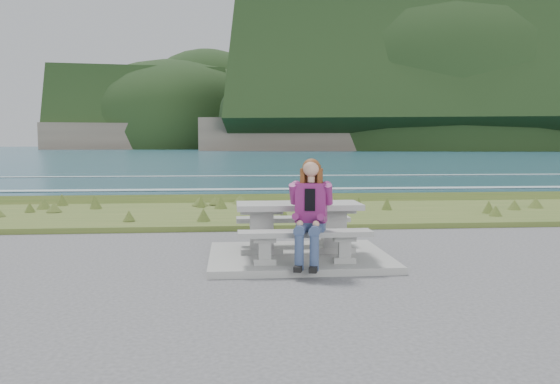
{
  "coord_description": "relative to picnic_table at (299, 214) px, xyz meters",
  "views": [
    {
      "loc": [
        -0.99,
        -7.86,
        1.7
      ],
      "look_at": [
        -0.16,
        1.2,
        0.91
      ],
      "focal_mm": 35.0,
      "sensor_mm": 36.0,
      "label": 1
    }
  ],
  "objects": [
    {
      "name": "bench_landward",
      "position": [
        0.0,
        -0.7,
        -0.23
      ],
      "size": [
        1.8,
        0.35,
        0.45
      ],
      "color": "gray",
      "rests_on": "concrete_slab"
    },
    {
      "name": "bench_seaward",
      "position": [
        0.0,
        0.7,
        -0.23
      ],
      "size": [
        1.8,
        0.35,
        0.45
      ],
      "color": "gray",
      "rests_on": "concrete_slab"
    },
    {
      "name": "seated_woman",
      "position": [
        0.04,
        -0.83,
        -0.06
      ],
      "size": [
        0.57,
        0.78,
        1.42
      ],
      "rotation": [
        0.0,
        0.0,
        -0.28
      ],
      "color": "navy",
      "rests_on": "concrete_slab"
    },
    {
      "name": "grass_verge",
      "position": [
        -0.0,
        5.0,
        -0.68
      ],
      "size": [
        160.0,
        4.5,
        0.22
      ],
      "primitive_type": "cube",
      "color": "#365A21",
      "rests_on": "ground"
    },
    {
      "name": "shore_drop",
      "position": [
        -0.0,
        7.9,
        -0.68
      ],
      "size": [
        160.0,
        0.8,
        2.2
      ],
      "primitive_type": "cube",
      "color": "brown",
      "rests_on": "ground"
    },
    {
      "name": "picnic_table",
      "position": [
        0.0,
        0.0,
        0.0
      ],
      "size": [
        1.8,
        0.75,
        0.75
      ],
      "color": "gray",
      "rests_on": "concrete_slab"
    },
    {
      "name": "ocean",
      "position": [
        -0.0,
        25.09,
        -2.42
      ],
      "size": [
        1600.0,
        1600.0,
        0.09
      ],
      "color": "#214C5E",
      "rests_on": "ground"
    },
    {
      "name": "headland_range",
      "position": [
        190.44,
        398.44,
        9.22
      ],
      "size": [
        729.83,
        363.95,
        181.43
      ],
      "color": "brown",
      "rests_on": "ground"
    },
    {
      "name": "concrete_slab",
      "position": [
        -0.0,
        0.0,
        -0.63
      ],
      "size": [
        2.6,
        2.1,
        0.1
      ],
      "primitive_type": "cube",
      "color": "gray",
      "rests_on": "ground"
    }
  ]
}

